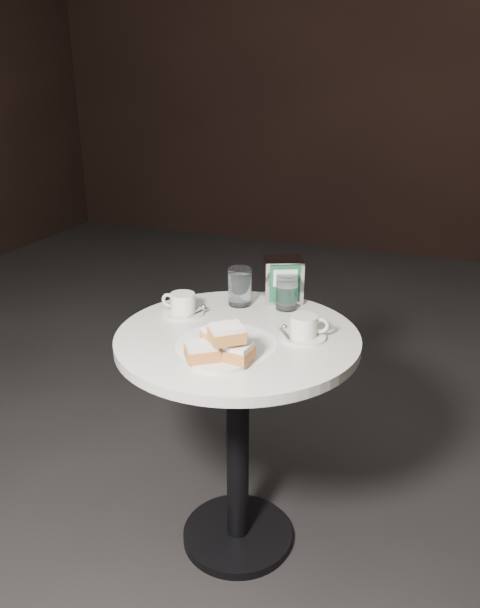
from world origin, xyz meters
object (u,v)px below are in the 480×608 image
water_glass_right (287,292)px  napkin_dispenser (283,280)px  coffee_cup_left (182,305)px  cafe_table (238,394)px  coffee_cup_right (304,329)px  beignet_plate (220,347)px  water_glass_left (240,287)px

water_glass_right → napkin_dispenser: 0.07m
coffee_cup_left → water_glass_right: bearing=29.7°
cafe_table → water_glass_right: 0.35m
cafe_table → napkin_dispenser: size_ratio=4.95×
coffee_cup_right → water_glass_right: size_ratio=1.52×
coffee_cup_left → napkin_dispenser: 0.34m
coffee_cup_right → napkin_dispenser: size_ratio=1.12×
beignet_plate → coffee_cup_right: size_ratio=1.27×
beignet_plate → coffee_cup_right: 0.27m
water_glass_right → coffee_cup_right: bearing=-60.6°
coffee_cup_right → cafe_table: bearing=171.6°
beignet_plate → napkin_dispenser: 0.47m
beignet_plate → water_glass_left: water_glass_left is taller
napkin_dispenser → beignet_plate: bearing=-117.1°
coffee_cup_right → napkin_dispenser: bearing=97.7°
beignet_plate → coffee_cup_left: bearing=133.0°
coffee_cup_left → water_glass_right: 0.33m
coffee_cup_right → water_glass_left: water_glass_left is taller
water_glass_right → napkin_dispenser: (-0.03, 0.06, 0.02)m
cafe_table → coffee_cup_right: coffee_cup_right is taller
beignet_plate → napkin_dispenser: bearing=87.3°
napkin_dispenser → coffee_cup_right: bearing=-85.5°
napkin_dispenser → coffee_cup_left: bearing=-163.7°
cafe_table → coffee_cup_right: (0.18, 0.04, 0.23)m
beignet_plate → coffee_cup_right: beignet_plate is taller
cafe_table → water_glass_right: water_glass_right is taller
cafe_table → coffee_cup_right: size_ratio=4.44×
napkin_dispenser → water_glass_left: bearing=-170.6°
cafe_table → napkin_dispenser: 0.40m
water_glass_left → water_glass_right: bearing=7.7°
coffee_cup_left → napkin_dispenser: bearing=41.2°
beignet_plate → water_glass_right: size_ratio=1.93×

